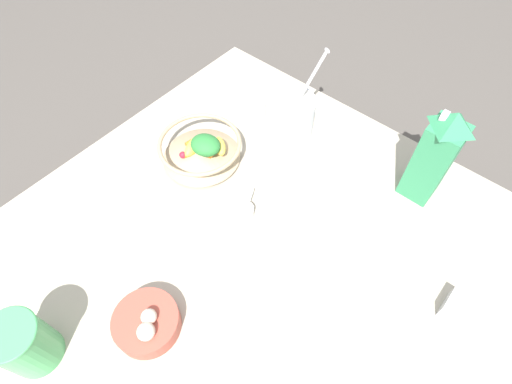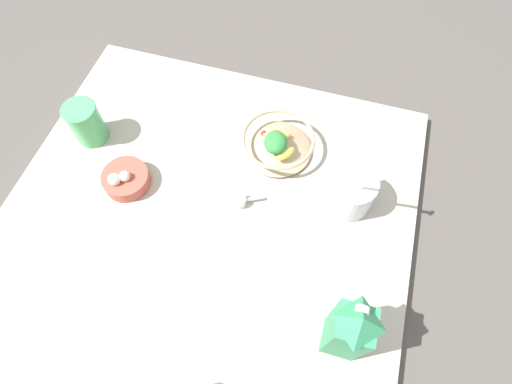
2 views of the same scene
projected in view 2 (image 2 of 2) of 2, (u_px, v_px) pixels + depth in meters
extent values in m
plane|color=#4C4742|center=(204.00, 229.00, 1.03)|extent=(6.00, 6.00, 0.00)
cube|color=#B2A893|center=(203.00, 227.00, 1.02)|extent=(1.03, 1.03, 0.03)
cylinder|color=tan|center=(277.00, 149.00, 1.10)|extent=(0.10, 0.10, 0.01)
cone|color=tan|center=(278.00, 143.00, 1.08)|extent=(0.19, 0.19, 0.05)
torus|color=tan|center=(278.00, 138.00, 1.06)|extent=(0.20, 0.20, 0.01)
ellipsoid|color=#EFD64C|center=(285.00, 154.00, 1.04)|extent=(0.05, 0.06, 0.03)
ellipsoid|color=#EFD64C|center=(276.00, 136.00, 1.07)|extent=(0.08, 0.05, 0.03)
cylinder|color=orange|center=(282.00, 134.00, 1.08)|extent=(0.05, 0.02, 0.01)
cylinder|color=orange|center=(270.00, 139.00, 1.07)|extent=(0.05, 0.04, 0.01)
cylinder|color=orange|center=(275.00, 147.00, 1.06)|extent=(0.01, 0.04, 0.01)
sphere|color=red|center=(278.00, 141.00, 1.07)|extent=(0.02, 0.02, 0.02)
sphere|color=red|center=(283.00, 150.00, 1.06)|extent=(0.01, 0.01, 0.01)
sphere|color=red|center=(275.00, 136.00, 1.08)|extent=(0.02, 0.02, 0.02)
sphere|color=red|center=(282.00, 157.00, 1.05)|extent=(0.01, 0.01, 0.01)
sphere|color=red|center=(264.00, 133.00, 1.08)|extent=(0.02, 0.02, 0.02)
ellipsoid|color=#2D7F38|center=(276.00, 142.00, 1.04)|extent=(0.07, 0.08, 0.04)
cube|color=#338C59|center=(347.00, 332.00, 0.78)|extent=(0.07, 0.07, 0.20)
pyramid|color=#338C59|center=(361.00, 321.00, 0.68)|extent=(0.07, 0.07, 0.04)
cylinder|color=white|center=(362.00, 310.00, 0.69)|extent=(0.02, 0.01, 0.02)
cylinder|color=silver|center=(349.00, 192.00, 0.99)|extent=(0.12, 0.12, 0.11)
cylinder|color=white|center=(353.00, 183.00, 0.95)|extent=(0.11, 0.11, 0.02)
cylinder|color=silver|center=(368.00, 184.00, 0.89)|extent=(0.07, 0.05, 0.18)
ellipsoid|color=silver|center=(391.00, 175.00, 0.80)|extent=(0.02, 0.02, 0.01)
cylinder|color=#4CB266|center=(86.00, 123.00, 1.08)|extent=(0.09, 0.09, 0.12)
torus|color=#4CB266|center=(78.00, 109.00, 1.03)|extent=(0.09, 0.09, 0.01)
cylinder|color=white|center=(239.00, 201.00, 1.02)|extent=(0.04, 0.04, 0.03)
cylinder|color=white|center=(254.00, 199.00, 1.02)|extent=(0.04, 0.03, 0.01)
cylinder|color=#B24C3D|center=(126.00, 179.00, 1.04)|extent=(0.12, 0.12, 0.04)
sphere|color=silver|center=(125.00, 176.00, 1.01)|extent=(0.03, 0.03, 0.03)
sphere|color=silver|center=(114.00, 179.00, 1.01)|extent=(0.03, 0.03, 0.03)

